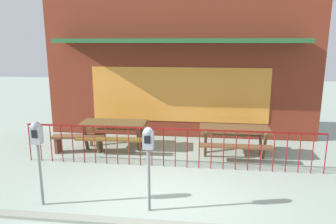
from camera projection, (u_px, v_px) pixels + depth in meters
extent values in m
plane|color=#94A598|center=(158.00, 202.00, 5.98)|extent=(40.00, 40.00, 0.00)
cube|color=#41270E|center=(179.00, 134.00, 10.36)|extent=(8.48, 0.54, 0.01)
cube|color=maroon|center=(180.00, 64.00, 9.86)|extent=(8.48, 0.50, 4.59)
cube|color=orange|center=(179.00, 95.00, 9.81)|extent=(5.51, 0.02, 1.70)
cube|color=#255C30|center=(178.00, 41.00, 9.03)|extent=(7.21, 0.89, 0.12)
cube|color=maroon|center=(169.00, 129.00, 7.46)|extent=(7.13, 0.04, 0.04)
cylinder|color=maroon|center=(30.00, 142.00, 7.99)|extent=(0.02, 0.02, 0.95)
cylinder|color=maroon|center=(40.00, 143.00, 7.96)|extent=(0.02, 0.02, 0.95)
cylinder|color=maroon|center=(51.00, 143.00, 7.92)|extent=(0.02, 0.02, 0.95)
cylinder|color=maroon|center=(62.00, 144.00, 7.89)|extent=(0.02, 0.02, 0.95)
cylinder|color=maroon|center=(73.00, 144.00, 7.85)|extent=(0.02, 0.02, 0.95)
cylinder|color=maroon|center=(84.00, 145.00, 7.82)|extent=(0.02, 0.02, 0.95)
cylinder|color=maroon|center=(95.00, 145.00, 7.79)|extent=(0.02, 0.02, 0.95)
cylinder|color=maroon|center=(106.00, 145.00, 7.75)|extent=(0.02, 0.02, 0.95)
cylinder|color=maroon|center=(117.00, 146.00, 7.72)|extent=(0.02, 0.02, 0.95)
cylinder|color=maroon|center=(129.00, 146.00, 7.68)|extent=(0.02, 0.02, 0.95)
cylinder|color=maroon|center=(140.00, 147.00, 7.65)|extent=(0.02, 0.02, 0.95)
cylinder|color=maroon|center=(152.00, 147.00, 7.62)|extent=(0.02, 0.02, 0.95)
cylinder|color=maroon|center=(163.00, 148.00, 7.58)|extent=(0.02, 0.02, 0.95)
cylinder|color=maroon|center=(175.00, 148.00, 7.55)|extent=(0.02, 0.02, 0.95)
cylinder|color=maroon|center=(187.00, 149.00, 7.51)|extent=(0.02, 0.02, 0.95)
cylinder|color=maroon|center=(199.00, 149.00, 7.48)|extent=(0.02, 0.02, 0.95)
cylinder|color=maroon|center=(211.00, 150.00, 7.44)|extent=(0.02, 0.02, 0.95)
cylinder|color=maroon|center=(224.00, 150.00, 7.41)|extent=(0.02, 0.02, 0.95)
cylinder|color=maroon|center=(236.00, 151.00, 7.38)|extent=(0.02, 0.02, 0.95)
cylinder|color=maroon|center=(248.00, 151.00, 7.34)|extent=(0.02, 0.02, 0.95)
cylinder|color=maroon|center=(261.00, 152.00, 7.31)|extent=(0.02, 0.02, 0.95)
cylinder|color=maroon|center=(274.00, 152.00, 7.27)|extent=(0.02, 0.02, 0.95)
cylinder|color=maroon|center=(287.00, 153.00, 7.24)|extent=(0.02, 0.02, 0.95)
cylinder|color=maroon|center=(299.00, 153.00, 7.21)|extent=(0.02, 0.02, 0.95)
cylinder|color=maroon|center=(313.00, 154.00, 7.17)|extent=(0.02, 0.02, 0.95)
cylinder|color=maroon|center=(326.00, 154.00, 7.14)|extent=(0.02, 0.02, 0.95)
cube|color=brown|center=(114.00, 123.00, 8.83)|extent=(1.83, 0.84, 0.07)
cube|color=brown|center=(109.00, 139.00, 8.36)|extent=(1.81, 0.34, 0.05)
cube|color=brown|center=(119.00, 128.00, 9.43)|extent=(1.81, 0.34, 0.05)
cube|color=#4E4527|center=(86.00, 138.00, 8.70)|extent=(0.08, 0.35, 0.78)
cube|color=brown|center=(92.00, 132.00, 9.24)|extent=(0.08, 0.35, 0.78)
cube|color=#523327|center=(139.00, 139.00, 8.58)|extent=(0.08, 0.35, 0.78)
cube|color=#4E412C|center=(142.00, 133.00, 9.13)|extent=(0.08, 0.35, 0.78)
cube|color=brown|center=(234.00, 129.00, 8.26)|extent=(1.80, 0.76, 0.07)
cube|color=brown|center=(236.00, 146.00, 7.79)|extent=(1.80, 0.26, 0.05)
cube|color=brown|center=(232.00, 134.00, 8.86)|extent=(1.80, 0.26, 0.05)
cube|color=#53391E|center=(206.00, 144.00, 8.16)|extent=(0.07, 0.35, 0.78)
cube|color=brown|center=(206.00, 138.00, 8.70)|extent=(0.07, 0.35, 0.78)
cube|color=brown|center=(264.00, 147.00, 7.98)|extent=(0.07, 0.35, 0.78)
cube|color=#54342A|center=(261.00, 140.00, 8.52)|extent=(0.07, 0.35, 0.78)
cube|color=brown|center=(78.00, 136.00, 8.59)|extent=(1.43, 0.57, 0.06)
cube|color=brown|center=(58.00, 144.00, 8.61)|extent=(0.08, 0.29, 0.45)
cube|color=brown|center=(100.00, 144.00, 8.67)|extent=(0.08, 0.29, 0.45)
cylinder|color=slate|center=(149.00, 180.00, 5.55)|extent=(0.06, 0.06, 1.17)
cube|color=#9296A2|center=(148.00, 140.00, 5.40)|extent=(0.18, 0.14, 0.30)
sphere|color=#8D98A3|center=(148.00, 132.00, 5.36)|extent=(0.17, 0.17, 0.17)
cube|color=black|center=(147.00, 140.00, 5.32)|extent=(0.11, 0.01, 0.13)
cylinder|color=gray|center=(40.00, 175.00, 5.76)|extent=(0.06, 0.06, 1.19)
cube|color=#8F969C|center=(37.00, 135.00, 5.59)|extent=(0.18, 0.14, 0.32)
sphere|color=gray|center=(36.00, 126.00, 5.56)|extent=(0.17, 0.17, 0.17)
cube|color=black|center=(34.00, 134.00, 5.51)|extent=(0.11, 0.01, 0.14)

